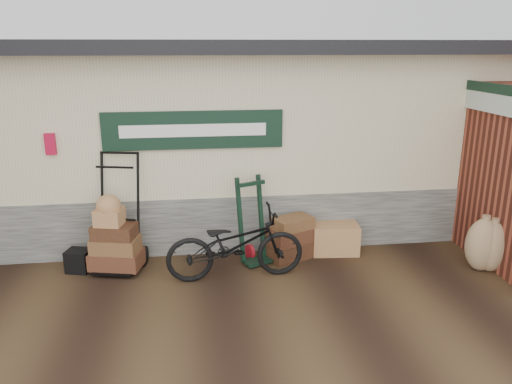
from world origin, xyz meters
TOP-DOWN VIEW (x-y plane):
  - ground at (0.00, 0.00)m, footprint 80.00×80.00m
  - station_building at (-0.01, 2.74)m, footprint 14.40×4.10m
  - brick_outbuilding at (4.70, 1.19)m, footprint 1.71×4.51m
  - porter_trolley at (-1.41, 0.70)m, footprint 0.98×0.82m
  - green_barrow at (0.51, 0.63)m, footprint 0.58×0.55m
  - suitcase_stack at (1.11, 0.69)m, footprint 0.85×0.72m
  - wicker_hamper at (1.83, 0.79)m, footprint 0.75×0.53m
  - black_trunk at (-2.00, 0.61)m, footprint 0.39×0.35m
  - bicycle at (0.21, 0.10)m, footprint 0.76×1.94m
  - burlap_sack_left at (3.73, -0.13)m, footprint 0.55×0.49m
  - burlap_sack_right at (3.85, -0.17)m, footprint 0.58×0.54m

SIDE VIEW (x-z plane):
  - ground at x=0.00m, z-range 0.00..0.00m
  - black_trunk at x=-2.00m, z-range 0.00..0.32m
  - wicker_hamper at x=1.83m, z-range 0.00..0.46m
  - suitcase_stack at x=1.11m, z-range 0.00..0.65m
  - burlap_sack_right at x=3.85m, z-range 0.00..0.75m
  - burlap_sack_left at x=3.73m, z-range 0.00..0.79m
  - bicycle at x=0.21m, z-range 0.00..1.11m
  - green_barrow at x=0.51m, z-range 0.00..1.29m
  - porter_trolley at x=-1.41m, z-range 0.00..1.71m
  - brick_outbuilding at x=4.70m, z-range -0.01..2.61m
  - station_building at x=-0.01m, z-range 0.01..3.21m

